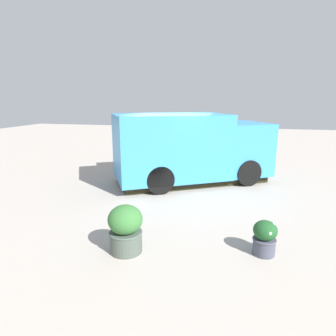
{
  "coord_description": "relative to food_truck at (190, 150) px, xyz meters",
  "views": [
    {
      "loc": [
        9.25,
        2.15,
        2.78
      ],
      "look_at": [
        1.37,
        0.27,
        0.84
      ],
      "focal_mm": 30.93,
      "sensor_mm": 36.0,
      "label": 1
    }
  ],
  "objects": [
    {
      "name": "planter_flowering_far",
      "position": [
        4.89,
        -0.4,
        -0.66
      ],
      "size": [
        0.64,
        0.64,
        0.91
      ],
      "color": "#475248",
      "rests_on": "ground_plane"
    },
    {
      "name": "person_customer",
      "position": [
        -3.57,
        -3.28,
        -0.77
      ],
      "size": [
        0.78,
        0.59,
        0.86
      ],
      "color": "black",
      "rests_on": "ground_plane"
    },
    {
      "name": "food_truck",
      "position": [
        0.0,
        0.0,
        0.0
      ],
      "size": [
        4.36,
        5.46,
        2.31
      ],
      "color": "#378ECB",
      "rests_on": "ground_plane"
    },
    {
      "name": "planter_flowering_near",
      "position": [
        4.4,
        2.09,
        -0.78
      ],
      "size": [
        0.43,
        0.43,
        0.65
      ],
      "color": "#444756",
      "rests_on": "ground_plane"
    },
    {
      "name": "ground_plane",
      "position": [
        0.25,
        -0.65,
        -1.12
      ],
      "size": [
        40.0,
        40.0,
        0.0
      ],
      "primitive_type": "plane",
      "color": "#AEA499"
    }
  ]
}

